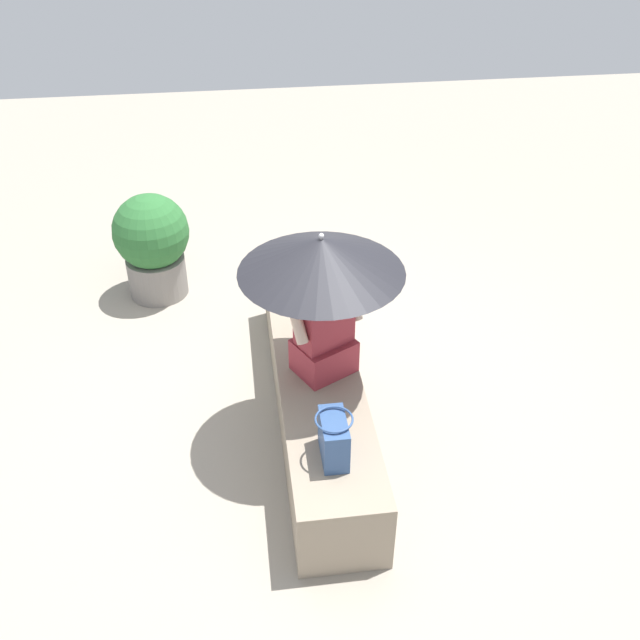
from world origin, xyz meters
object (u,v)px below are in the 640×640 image
object	(u,v)px
handbag_black	(334,438)
parasol	(321,255)
person_seated	(324,319)
planter_near	(153,243)

from	to	relation	value
handbag_black	parasol	bearing A→B (deg)	177.90
parasol	person_seated	bearing A→B (deg)	148.76
handbag_black	planter_near	world-z (taller)	planter_near
parasol	handbag_black	xyz separation A→B (m)	(0.70, -0.03, -0.71)
planter_near	person_seated	bearing A→B (deg)	33.44
person_seated	planter_near	world-z (taller)	person_seated
person_seated	parasol	bearing A→B (deg)	-31.24
person_seated	planter_near	bearing A→B (deg)	-146.56
person_seated	handbag_black	xyz separation A→B (m)	(0.74, -0.05, -0.25)
handbag_black	planter_near	size ratio (longest dim) A/B	0.31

